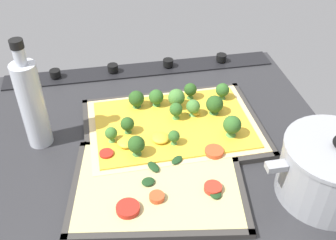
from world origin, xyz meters
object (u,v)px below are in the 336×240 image
object	(u,v)px
baking_tray_front	(173,129)
baking_tray_back	(158,186)
veggie_pizza_back	(159,183)
oil_bottle	(32,103)
broccoli_pizza	(174,121)
cooking_pot	(330,170)

from	to	relation	value
baking_tray_front	baking_tray_back	world-z (taller)	same
veggie_pizza_back	oil_bottle	world-z (taller)	oil_bottle
broccoli_pizza	cooking_pot	distance (cm)	33.62
oil_bottle	baking_tray_back	bearing A→B (deg)	141.96
baking_tray_back	baking_tray_front	bearing A→B (deg)	-110.56
broccoli_pizza	cooking_pot	world-z (taller)	cooking_pot
baking_tray_front	baking_tray_back	bearing A→B (deg)	69.44
oil_bottle	broccoli_pizza	bearing A→B (deg)	178.06
veggie_pizza_back	baking_tray_back	bearing A→B (deg)	-1.46
veggie_pizza_back	cooking_pot	size ratio (longest dim) A/B	1.32
broccoli_pizza	veggie_pizza_back	distance (cm)	17.84
veggie_pizza_back	broccoli_pizza	bearing A→B (deg)	-110.56
baking_tray_front	veggie_pizza_back	size ratio (longest dim) A/B	1.19
cooking_pot	oil_bottle	xyz separation A→B (cm)	(52.76, -24.54, 4.44)
broccoli_pizza	veggie_pizza_back	world-z (taller)	broccoli_pizza
baking_tray_front	baking_tray_back	size ratio (longest dim) A/B	1.10
cooking_pot	oil_bottle	world-z (taller)	oil_bottle
broccoli_pizza	baking_tray_back	size ratio (longest dim) A/B	1.03
broccoli_pizza	oil_bottle	distance (cm)	30.17
oil_bottle	cooking_pot	bearing A→B (deg)	155.06
broccoli_pizza	baking_tray_back	world-z (taller)	broccoli_pizza
veggie_pizza_back	cooking_pot	xyz separation A→B (cm)	(-29.97, 6.87, 4.73)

